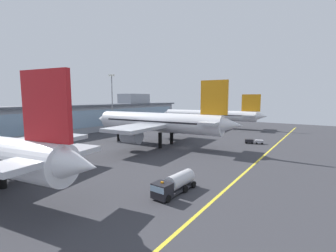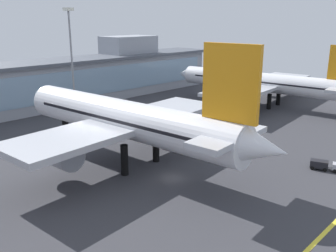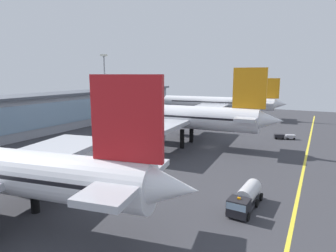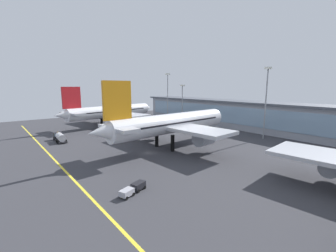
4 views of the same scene
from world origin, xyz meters
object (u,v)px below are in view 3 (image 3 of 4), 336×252
Objects in this scene: airliner_far_right at (218,103)px; baggage_tug_near at (284,136)px; fuel_tanker_truck at (245,198)px; airliner_near_right at (176,117)px; apron_light_mast_west at (105,80)px.

airliner_far_right reaches higher than baggage_tug_near.
fuel_tanker_truck reaches higher than baggage_tug_near.
apron_light_mast_west is at bearing -23.33° from airliner_near_right.
airliner_far_right reaches higher than fuel_tanker_truck.
airliner_near_right is at bearing 18.24° from baggage_tug_near.
baggage_tug_near is (19.40, -24.70, -6.41)m from airliner_near_right.
apron_light_mast_west is (40.68, 57.79, 14.60)m from fuel_tanker_truck.
airliner_near_right is 9.04× the size of baggage_tug_near.
apron_light_mast_west reaches higher than baggage_tug_near.
fuel_tanker_truck is 0.37× the size of apron_light_mast_west.
airliner_far_right is at bearing -156.31° from fuel_tanker_truck.
airliner_far_right is 6.01× the size of fuel_tanker_truck.
baggage_tug_near is (48.68, 0.29, -0.72)m from fuel_tanker_truck.
airliner_far_right is at bearing -87.86° from airliner_near_right.
airliner_far_right is 2.22× the size of apron_light_mast_west.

